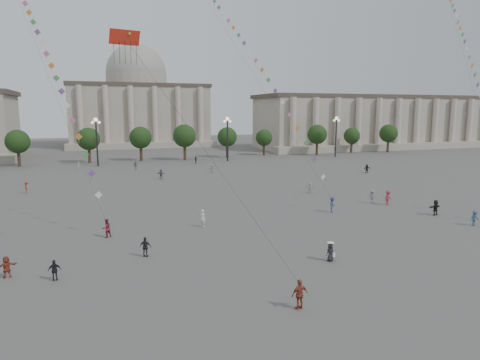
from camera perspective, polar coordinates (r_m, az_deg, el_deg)
name	(u,v)px	position (r m, az deg, el deg)	size (l,w,h in m)	color
ground	(309,265)	(34.97, 9.23, -11.14)	(360.00, 360.00, 0.00)	#4F4D4A
hall_east	(376,122)	(152.63, 17.68, 7.39)	(84.00, 26.22, 17.20)	#A29788
hall_central	(138,105)	(158.83, -13.46, 9.72)	(48.30, 34.30, 35.50)	#A29788
tree_row	(160,138)	(108.17, -10.60, 5.50)	(137.12, 5.12, 8.00)	#38271C
lamp_post_mid_west	(96,133)	(98.93, -18.61, 5.98)	(2.00, 0.90, 10.65)	#262628
lamp_post_mid_east	(227,131)	(103.58, -1.68, 6.57)	(2.00, 0.90, 10.65)	#262628
lamp_post_far_east	(336,129)	(116.07, 12.70, 6.64)	(2.00, 0.90, 10.65)	#262628
person_crowd_0	(196,160)	(99.98, -5.93, 2.72)	(1.05, 0.44, 1.80)	#325571
person_crowd_3	(435,208)	(54.99, 24.61, -3.37)	(1.69, 0.54, 1.83)	black
person_crowd_4	(212,168)	(85.18, -3.80, 1.55)	(1.43, 0.46, 1.55)	beige
person_crowd_6	(372,196)	(59.22, 17.20, -2.10)	(1.16, 0.67, 1.80)	slate
person_crowd_7	(310,188)	(64.38, 9.34, -1.02)	(1.49, 0.47, 1.61)	silver
person_crowd_8	(388,198)	(58.73, 19.14, -2.24)	(1.24, 0.71, 1.91)	#9F2B3C
person_crowd_9	(367,169)	(87.67, 16.56, 1.46)	(1.61, 0.51, 1.74)	black
person_crowd_10	(79,166)	(93.34, -20.69, 1.71)	(0.65, 0.43, 1.78)	#BBBAB6
person_crowd_12	(161,174)	(77.95, -10.47, 0.80)	(1.68, 0.53, 1.81)	slate
person_crowd_13	(203,218)	(45.28, -4.99, -5.09)	(0.68, 0.45, 1.87)	white
person_crowd_14	(475,218)	(51.94, 28.80, -4.48)	(1.07, 0.62, 1.66)	#2F4E6A
person_crowd_16	(135,166)	(91.44, -13.78, 1.88)	(1.01, 0.42, 1.73)	slate
person_crowd_17	(27,187)	(70.82, -26.57, -0.88)	(1.14, 0.66, 1.77)	#A03A2B
tourist_0	(300,294)	(27.42, 7.97, -14.86)	(1.11, 0.46, 1.89)	brown
tourist_1	(145,247)	(36.97, -12.49, -8.72)	(0.99, 0.41, 1.70)	#232228
tourist_2	(7,267)	(36.18, -28.69, -10.12)	(1.51, 0.48, 1.63)	#993F29
tourist_4	(55,270)	(34.07, -23.48, -10.98)	(0.91, 0.38, 1.55)	black
kite_flyer_0	(107,228)	(43.43, -17.37, -6.14)	(0.88, 0.69, 1.82)	maroon
kite_flyer_1	(332,205)	(52.59, 12.21, -3.22)	(1.25, 0.72, 1.93)	navy
hat_person	(330,252)	(35.90, 11.96, -9.31)	(0.80, 0.60, 1.69)	black
dragon_kite	(127,49)	(33.34, -14.85, 16.48)	(5.64, 5.90, 21.11)	red
kite_train_west	(30,18)	(64.12, -26.26, 18.80)	(15.01, 38.81, 58.60)	#3F3F3F
kite_train_mid	(231,29)	(75.74, -1.20, 19.52)	(8.27, 50.82, 68.64)	#3F3F3F
kite_train_east	(466,49)	(77.50, 27.88, 15.15)	(27.45, 39.15, 60.96)	#3F3F3F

